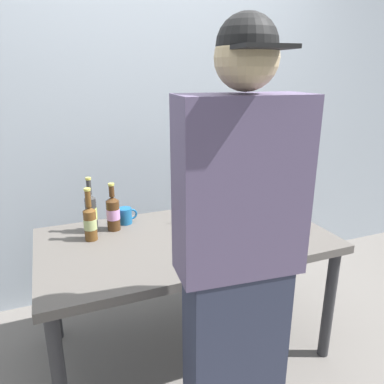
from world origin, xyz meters
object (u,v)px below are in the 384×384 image
beer_bottle_brown (113,212)px  beer_bottle_amber (90,221)px  person_figure (238,268)px  laptop (221,217)px  beer_bottle_dark (91,212)px  coffee_mug (126,216)px

beer_bottle_brown → beer_bottle_amber: 0.16m
beer_bottle_brown → person_figure: person_figure is taller
beer_bottle_brown → person_figure: bearing=-72.6°
laptop → beer_bottle_brown: 0.62m
beer_bottle_dark → beer_bottle_amber: bearing=-101.0°
beer_bottle_brown → laptop: bearing=-13.7°
laptop → beer_bottle_dark: bearing=167.4°
laptop → beer_bottle_dark: (-0.72, 0.16, 0.08)m
person_figure → beer_bottle_dark: bearing=113.5°
laptop → beer_bottle_amber: size_ratio=1.24×
beer_bottle_amber → coffee_mug: 0.27m
beer_bottle_dark → beer_bottle_brown: (0.12, -0.01, -0.01)m
beer_bottle_amber → person_figure: 0.93m
beer_bottle_brown → coffee_mug: beer_bottle_brown is taller
laptop → coffee_mug: laptop is taller
laptop → coffee_mug: 0.56m
beer_bottle_amber → person_figure: person_figure is taller
person_figure → coffee_mug: bearing=101.9°
beer_bottle_dark → coffee_mug: bearing=14.6°
beer_bottle_amber → coffee_mug: (0.22, 0.15, -0.06)m
beer_bottle_dark → laptop: bearing=-12.6°
beer_bottle_amber → person_figure: (0.42, -0.82, 0.07)m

